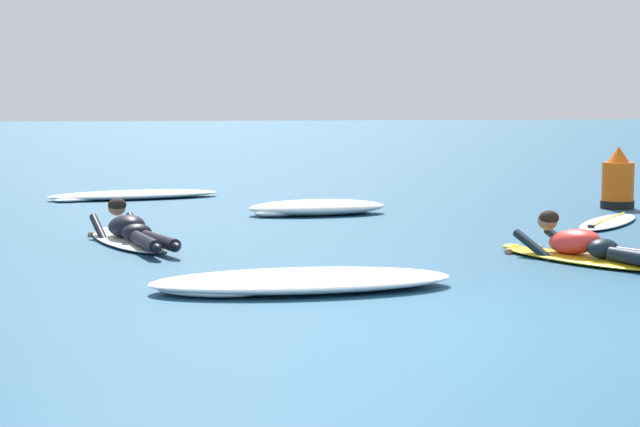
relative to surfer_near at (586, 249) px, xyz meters
name	(u,v)px	position (x,y,z in m)	size (l,w,h in m)	color
ground_plane	(326,203)	(-1.50, 6.72, -0.14)	(120.00, 120.00, 0.00)	navy
surfer_near	(586,249)	(0.00, 0.00, 0.00)	(1.45, 2.47, 0.54)	yellow
surfer_far	(130,233)	(-4.58, 2.19, 0.00)	(1.19, 2.66, 0.55)	white
drifting_surfboard	(608,222)	(1.67, 3.20, -0.10)	(1.76, 2.08, 0.16)	silver
whitewater_front	(302,281)	(-3.11, -1.11, -0.06)	(2.71, 1.10, 0.17)	white
whitewater_mid_left	(317,208)	(-1.93, 5.06, -0.04)	(2.06, 1.06, 0.22)	white
whitewater_mid_right	(134,195)	(-4.49, 8.05, -0.07)	(2.94, 1.42, 0.14)	white
channel_marker_buoy	(618,184)	(2.69, 5.16, 0.23)	(0.50, 0.50, 0.94)	#EA5B0F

